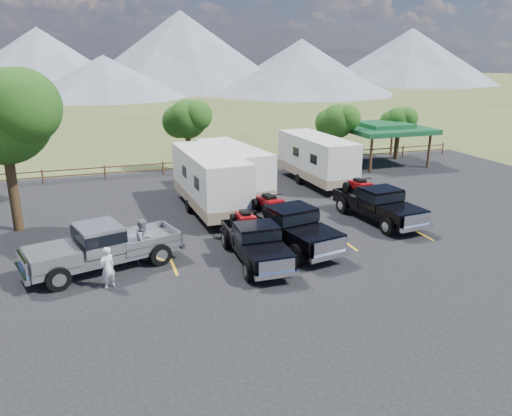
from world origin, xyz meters
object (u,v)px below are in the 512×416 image
object	(u,v)px
trailer_right	(316,159)
tree_big_nw	(1,116)
rig_left	(255,240)
pickup_silver	(104,246)
person_a	(108,268)
pavilion	(384,128)
rig_center	(288,224)
person_b	(144,241)
rig_right	(377,203)
trailer_left	(210,181)
trailer_center	(233,170)

from	to	relation	value
trailer_right	tree_big_nw	bearing A→B (deg)	-170.98
rig_left	pickup_silver	distance (m)	6.13
tree_big_nw	person_a	distance (m)	10.11
trailer_right	person_a	distance (m)	18.13
pavilion	rig_center	xyz separation A→B (m)	(-13.64, -14.02, -1.75)
rig_left	person_b	bearing A→B (deg)	165.50
rig_right	trailer_left	distance (m)	8.93
rig_center	pickup_silver	size ratio (longest dim) A/B	0.98
pavilion	pickup_silver	world-z (taller)	pavilion
trailer_center	person_a	xyz separation A→B (m)	(-7.86, -10.65, -0.78)
tree_big_nw	rig_right	bearing A→B (deg)	-13.80
rig_left	tree_big_nw	bearing A→B (deg)	144.99
tree_big_nw	pickup_silver	xyz separation A→B (m)	(3.91, -6.15, -4.58)
pavilion	rig_left	world-z (taller)	pavilion
trailer_left	person_b	size ratio (longest dim) A/B	5.03
tree_big_nw	trailer_center	distance (m)	12.75
pavilion	trailer_left	distance (m)	17.79
trailer_left	person_b	world-z (taller)	trailer_left
tree_big_nw	trailer_left	xyz separation A→B (m)	(9.74, -0.12, -3.83)
pavilion	person_a	distance (m)	26.92
pavilion	rig_right	distance (m)	14.76
pavilion	trailer_center	world-z (taller)	pavilion
pickup_silver	rig_left	bearing A→B (deg)	63.59
rig_right	pickup_silver	size ratio (longest dim) A/B	0.93
tree_big_nw	person_b	bearing A→B (deg)	-47.43
person_a	pickup_silver	bearing A→B (deg)	-116.80
trailer_left	person_a	xyz separation A→B (m)	(-5.78, -7.88, -0.92)
person_a	trailer_center	bearing A→B (deg)	-154.82
rig_right	person_b	distance (m)	12.18
tree_big_nw	trailer_right	distance (m)	18.61
rig_center	trailer_left	xyz separation A→B (m)	(-2.17, 5.93, 0.73)
rig_left	rig_center	bearing A→B (deg)	32.16
tree_big_nw	person_a	bearing A→B (deg)	-63.67
tree_big_nw	pickup_silver	distance (m)	8.61
tree_big_nw	rig_left	xyz separation A→B (m)	(9.94, -7.24, -4.68)
trailer_right	person_a	xyz separation A→B (m)	(-13.87, -11.64, -0.84)
rig_center	person_b	xyz separation A→B (m)	(-6.39, 0.04, -0.05)
pickup_silver	trailer_left	bearing A→B (deg)	119.76
pavilion	pickup_silver	xyz separation A→B (m)	(-21.64, -14.13, -1.77)
rig_center	trailer_left	world-z (taller)	trailer_left
rig_center	trailer_center	xyz separation A→B (m)	(-0.09, 8.70, 0.59)
person_b	trailer_right	bearing A→B (deg)	-8.63
pavilion	trailer_center	bearing A→B (deg)	-158.80
trailer_center	rig_left	bearing A→B (deg)	-108.73
rig_right	trailer_right	size ratio (longest dim) A/B	0.67
rig_right	person_b	xyz separation A→B (m)	(-12.07, -1.69, -0.01)
rig_center	person_a	bearing A→B (deg)	-177.22
rig_left	person_a	size ratio (longest dim) A/B	3.41
pickup_silver	rig_right	bearing A→B (deg)	81.41
rig_center	trailer_right	size ratio (longest dim) A/B	0.71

